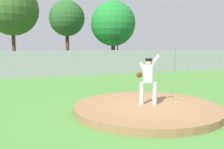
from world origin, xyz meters
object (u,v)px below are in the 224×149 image
traffic_cone_orange (42,69)px  parked_car_burgundy (81,61)px  parked_car_silver (126,60)px  traffic_light_far (118,35)px  baseball (176,103)px  pitcher_youth (148,76)px

traffic_cone_orange → parked_car_burgundy: bearing=18.6°
parked_car_silver → traffic_light_far: 5.68m
baseball → parked_car_burgundy: 14.56m
parked_car_silver → traffic_cone_orange: parked_car_silver is taller
baseball → traffic_light_far: size_ratio=0.02×
pitcher_youth → parked_car_silver: pitcher_youth is taller
baseball → parked_car_silver: bearing=73.1°
parked_car_burgundy → parked_car_silver: parked_car_burgundy is taller
pitcher_youth → parked_car_silver: 14.95m
parked_car_burgundy → traffic_cone_orange: size_ratio=7.75×
pitcher_youth → parked_car_burgundy: bearing=85.6°
parked_car_silver → traffic_light_far: size_ratio=0.88×
pitcher_youth → baseball: bearing=-13.5°
baseball → traffic_light_far: traffic_light_far is taller
baseball → parked_car_burgundy: size_ratio=0.02×
pitcher_youth → traffic_light_far: 20.14m
baseball → traffic_cone_orange: size_ratio=0.13×
baseball → traffic_cone_orange: 13.78m
pitcher_youth → traffic_cone_orange: (-2.27, 13.18, -0.86)m
traffic_light_far → baseball: bearing=-105.9°
pitcher_youth → traffic_cone_orange: size_ratio=2.92×
parked_car_burgundy → traffic_light_far: 7.46m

